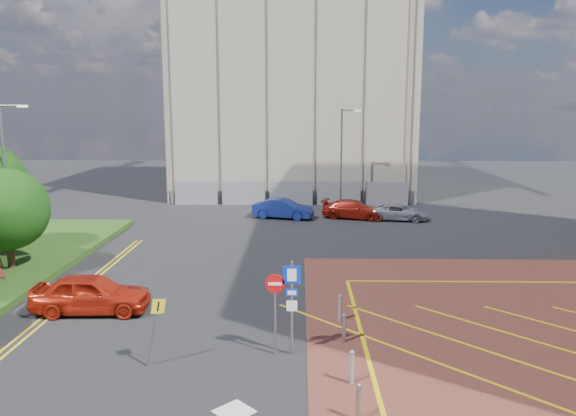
{
  "coord_description": "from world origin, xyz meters",
  "views": [
    {
      "loc": [
        0.76,
        -16.48,
        8.08
      ],
      "look_at": [
        0.31,
        4.04,
        4.4
      ],
      "focal_mm": 35.0,
      "sensor_mm": 36.0,
      "label": 1
    }
  ],
  "objects_px": {
    "sign_cluster": "(286,298)",
    "car_blue_back": "(283,209)",
    "tree_c": "(7,210)",
    "lamp_back": "(342,155)",
    "lamp_left_far": "(7,175)",
    "car_red_left": "(91,293)",
    "car_red_back": "(354,209)",
    "warning_sign": "(155,323)",
    "car_silver_back": "(398,212)"
  },
  "relations": [
    {
      "from": "sign_cluster",
      "to": "car_blue_back",
      "type": "distance_m",
      "value": 23.27
    },
    {
      "from": "tree_c",
      "to": "lamp_back",
      "type": "xyz_separation_m",
      "value": [
        17.58,
        18.0,
        1.17
      ]
    },
    {
      "from": "lamp_left_far",
      "to": "car_blue_back",
      "type": "height_order",
      "value": "lamp_left_far"
    },
    {
      "from": "lamp_left_far",
      "to": "car_red_left",
      "type": "height_order",
      "value": "lamp_left_far"
    },
    {
      "from": "sign_cluster",
      "to": "car_red_back",
      "type": "relative_size",
      "value": 0.68
    },
    {
      "from": "car_blue_back",
      "to": "warning_sign",
      "type": "bearing_deg",
      "value": -174.45
    },
    {
      "from": "lamp_left_far",
      "to": "sign_cluster",
      "type": "distance_m",
      "value": 18.58
    },
    {
      "from": "tree_c",
      "to": "car_red_back",
      "type": "relative_size",
      "value": 1.04
    },
    {
      "from": "car_blue_back",
      "to": "lamp_left_far",
      "type": "bearing_deg",
      "value": 144.5
    },
    {
      "from": "warning_sign",
      "to": "car_silver_back",
      "type": "relative_size",
      "value": 0.54
    },
    {
      "from": "lamp_left_far",
      "to": "car_blue_back",
      "type": "bearing_deg",
      "value": 41.27
    },
    {
      "from": "sign_cluster",
      "to": "warning_sign",
      "type": "height_order",
      "value": "sign_cluster"
    },
    {
      "from": "sign_cluster",
      "to": "car_red_left",
      "type": "height_order",
      "value": "sign_cluster"
    },
    {
      "from": "car_blue_back",
      "to": "car_silver_back",
      "type": "distance_m",
      "value": 8.44
    },
    {
      "from": "lamp_back",
      "to": "car_blue_back",
      "type": "distance_m",
      "value": 6.98
    },
    {
      "from": "car_red_back",
      "to": "sign_cluster",
      "type": "bearing_deg",
      "value": -174.53
    },
    {
      "from": "lamp_left_far",
      "to": "car_red_left",
      "type": "relative_size",
      "value": 1.73
    },
    {
      "from": "car_red_back",
      "to": "car_silver_back",
      "type": "distance_m",
      "value": 3.24
    },
    {
      "from": "car_red_left",
      "to": "car_blue_back",
      "type": "distance_m",
      "value": 20.73
    },
    {
      "from": "tree_c",
      "to": "lamp_left_far",
      "type": "height_order",
      "value": "lamp_left_far"
    },
    {
      "from": "car_blue_back",
      "to": "sign_cluster",
      "type": "bearing_deg",
      "value": -164.77
    },
    {
      "from": "lamp_left_far",
      "to": "lamp_back",
      "type": "relative_size",
      "value": 1.0
    },
    {
      "from": "lamp_left_far",
      "to": "sign_cluster",
      "type": "xyz_separation_m",
      "value": [
        14.72,
        -11.02,
        -2.71
      ]
    },
    {
      "from": "lamp_back",
      "to": "car_silver_back",
      "type": "bearing_deg",
      "value": -47.8
    },
    {
      "from": "sign_cluster",
      "to": "car_silver_back",
      "type": "distance_m",
      "value": 24.07
    },
    {
      "from": "lamp_back",
      "to": "warning_sign",
      "type": "distance_m",
      "value": 29.2
    },
    {
      "from": "car_red_left",
      "to": "car_blue_back",
      "type": "relative_size",
      "value": 1.04
    },
    {
      "from": "warning_sign",
      "to": "car_red_back",
      "type": "xyz_separation_m",
      "value": [
        8.5,
        24.29,
        -0.75
      ]
    },
    {
      "from": "car_red_left",
      "to": "car_blue_back",
      "type": "xyz_separation_m",
      "value": [
        7.04,
        19.5,
        -0.06
      ]
    },
    {
      "from": "lamp_left_far",
      "to": "sign_cluster",
      "type": "bearing_deg",
      "value": -36.82
    },
    {
      "from": "tree_c",
      "to": "sign_cluster",
      "type": "distance_m",
      "value": 16.53
    },
    {
      "from": "warning_sign",
      "to": "car_red_back",
      "type": "height_order",
      "value": "warning_sign"
    },
    {
      "from": "car_silver_back",
      "to": "car_red_back",
      "type": "bearing_deg",
      "value": 89.21
    },
    {
      "from": "lamp_back",
      "to": "car_red_back",
      "type": "relative_size",
      "value": 1.71
    },
    {
      "from": "car_red_left",
      "to": "car_silver_back",
      "type": "distance_m",
      "value": 24.55
    },
    {
      "from": "tree_c",
      "to": "warning_sign",
      "type": "xyz_separation_m",
      "value": [
        9.72,
        -9.97,
        -1.76
      ]
    },
    {
      "from": "car_blue_back",
      "to": "car_red_back",
      "type": "xyz_separation_m",
      "value": [
        5.23,
        0.12,
        -0.05
      ]
    },
    {
      "from": "sign_cluster",
      "to": "car_silver_back",
      "type": "height_order",
      "value": "sign_cluster"
    },
    {
      "from": "lamp_left_far",
      "to": "sign_cluster",
      "type": "relative_size",
      "value": 2.5
    },
    {
      "from": "tree_c",
      "to": "sign_cluster",
      "type": "relative_size",
      "value": 1.53
    },
    {
      "from": "sign_cluster",
      "to": "car_red_left",
      "type": "xyz_separation_m",
      "value": [
        -7.85,
        3.72,
        -1.17
      ]
    },
    {
      "from": "lamp_back",
      "to": "sign_cluster",
      "type": "height_order",
      "value": "lamp_back"
    },
    {
      "from": "lamp_back",
      "to": "car_blue_back",
      "type": "height_order",
      "value": "lamp_back"
    },
    {
      "from": "lamp_left_far",
      "to": "car_red_left",
      "type": "distance_m",
      "value": 10.74
    },
    {
      "from": "warning_sign",
      "to": "lamp_back",
      "type": "bearing_deg",
      "value": 74.31
    },
    {
      "from": "lamp_back",
      "to": "car_red_left",
      "type": "height_order",
      "value": "lamp_back"
    },
    {
      "from": "sign_cluster",
      "to": "car_blue_back",
      "type": "height_order",
      "value": "sign_cluster"
    },
    {
      "from": "lamp_left_far",
      "to": "lamp_back",
      "type": "distance_m",
      "value": 24.46
    },
    {
      "from": "tree_c",
      "to": "lamp_back",
      "type": "height_order",
      "value": "lamp_back"
    },
    {
      "from": "car_blue_back",
      "to": "car_silver_back",
      "type": "relative_size",
      "value": 1.06
    }
  ]
}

